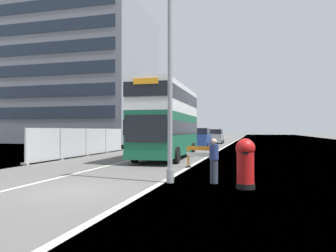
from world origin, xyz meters
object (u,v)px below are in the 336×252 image
Objects in this scene: double_decker_bus at (168,120)px; red_pillar_postbox at (245,161)px; lamppost_foreground at (170,76)px; car_oncoming_near at (202,138)px; pedestrian_at_kerb at (214,161)px; roadworks_barrier at (201,155)px; car_receding_mid at (216,137)px.

double_decker_bus is 11.84m from red_pillar_postbox.
lamppost_foreground is 27.01m from car_oncoming_near.
pedestrian_at_kerb is at bearing -80.01° from car_oncoming_near.
red_pillar_postbox is at bearing -10.77° from lamppost_foreground.
roadworks_barrier is at bearing 85.56° from lamppost_foreground.
car_oncoming_near is at bearing 102.05° from red_pillar_postbox.
red_pillar_postbox is at bearing -77.95° from car_oncoming_near.
car_oncoming_near is 1.02× the size of car_receding_mid.
pedestrian_at_kerb is at bearing -83.55° from car_receding_mid.
lamppost_foreground reaches higher than red_pillar_postbox.
red_pillar_postbox is 5.89m from roadworks_barrier.
car_oncoming_near is (-0.28, 16.86, -1.61)m from double_decker_bus.
car_oncoming_near is (-3.04, 26.67, -2.99)m from lamppost_foreground.
car_receding_mid is (-5.18, 36.42, 0.07)m from red_pillar_postbox.
car_oncoming_near is (-3.42, 21.82, 0.33)m from roadworks_barrier.
roadworks_barrier is (-2.39, 5.38, -0.23)m from red_pillar_postbox.
lamppost_foreground is 5.28× the size of roadworks_barrier.
lamppost_foreground is 3.59m from pedestrian_at_kerb.
car_receding_mid is at bearing 96.45° from pedestrian_at_kerb.
car_receding_mid reaches higher than red_pillar_postbox.
red_pillar_postbox is (5.52, -10.34, -1.71)m from double_decker_bus.
car_receding_mid is 35.86m from pedestrian_at_kerb.
roadworks_barrier is (0.38, 4.85, -3.32)m from lamppost_foreground.
car_oncoming_near is 9.24m from car_receding_mid.
double_decker_bus is 2.39× the size of car_receding_mid.
lamppost_foreground is at bearing -86.15° from car_receding_mid.
red_pillar_postbox reaches higher than roadworks_barrier.
double_decker_bus reaches higher than pedestrian_at_kerb.
red_pillar_postbox is 0.40× the size of car_receding_mid.
double_decker_bus reaches higher than roadworks_barrier.
red_pillar_postbox is 0.39× the size of car_oncoming_near.
pedestrian_at_kerb is at bearing 9.20° from lamppost_foreground.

